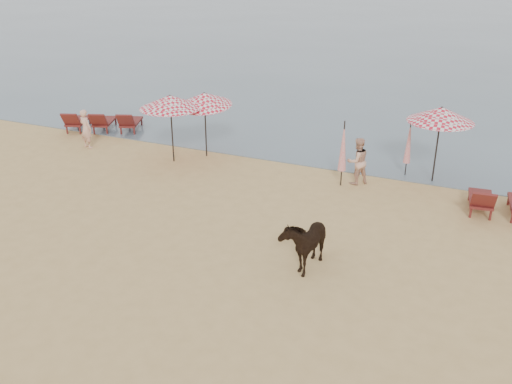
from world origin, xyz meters
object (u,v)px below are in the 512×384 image
umbrella_open_left_a (170,102)px  umbrella_open_right (441,114)px  umbrella_closed_right (409,142)px  umbrella_closed_left (343,146)px  lounger_cluster_left (103,121)px  lounger_cluster_right (502,202)px  beachgoer_right_a (357,161)px  beachgoer_left (86,129)px  cow (305,240)px  umbrella_open_left_b (205,99)px

umbrella_open_left_a → umbrella_open_right: 9.08m
umbrella_open_right → umbrella_closed_right: 1.46m
umbrella_closed_left → lounger_cluster_left: bearing=171.4°
lounger_cluster_right → beachgoer_right_a: (-4.47, 0.71, 0.34)m
beachgoer_right_a → beachgoer_left: bearing=-40.9°
lounger_cluster_right → umbrella_closed_left: 4.98m
umbrella_closed_right → lounger_cluster_right: bearing=-33.2°
beachgoer_right_a → lounger_cluster_left: bearing=-50.7°
umbrella_open_right → cow: 7.22m
umbrella_open_left_a → umbrella_closed_left: umbrella_open_left_a is taller
umbrella_open_left_b → beachgoer_right_a: bearing=-3.0°
umbrella_open_left_a → cow: (6.68, -4.96, -1.52)m
umbrella_closed_right → umbrella_closed_left: bearing=-137.1°
lounger_cluster_right → umbrella_open_right: size_ratio=0.75×
beachgoer_left → cow: bearing=168.6°
umbrella_open_right → cow: umbrella_open_right is taller
lounger_cluster_left → umbrella_closed_right: umbrella_closed_right is taller
umbrella_closed_left → umbrella_open_right: bearing=28.6°
umbrella_open_left_b → beachgoer_left: bearing=-167.8°
umbrella_open_left_b → cow: 8.42m
umbrella_open_left_b → umbrella_closed_right: bearing=8.2°
beachgoer_right_a → umbrella_open_left_a: bearing=-39.2°
lounger_cluster_right → umbrella_closed_left: (-4.88, 0.34, 0.91)m
umbrella_closed_left → beachgoer_right_a: 0.79m
lounger_cluster_left → lounger_cluster_right: lounger_cluster_left is taller
umbrella_closed_left → umbrella_open_left_a: bearing=-177.9°
umbrella_open_right → beachgoer_right_a: 2.99m
beachgoer_right_a → cow: bearing=46.4°
lounger_cluster_right → umbrella_closed_right: 3.76m
beachgoer_left → beachgoer_right_a: beachgoer_right_a is taller
lounger_cluster_right → umbrella_closed_left: umbrella_closed_left is taller
lounger_cluster_right → cow: bearing=-137.6°
umbrella_open_left_a → umbrella_open_left_b: size_ratio=0.98×
umbrella_open_left_a → umbrella_open_right: size_ratio=0.95×
lounger_cluster_right → cow: cow is taller
umbrella_closed_right → beachgoer_right_a: umbrella_closed_right is taller
umbrella_open_left_b → beachgoer_left: size_ratio=1.65×
umbrella_open_left_b → umbrella_closed_left: 5.44m
umbrella_closed_right → beachgoer_right_a: 1.95m
umbrella_open_left_b → umbrella_closed_left: (5.33, -0.71, -0.81)m
beachgoer_left → beachgoer_right_a: bearing=-162.8°
cow → beachgoer_left: 11.59m
umbrella_closed_left → umbrella_closed_right: bearing=42.9°
lounger_cluster_left → umbrella_closed_right: size_ratio=1.71×
umbrella_closed_left → cow: size_ratio=1.35×
beachgoer_right_a → umbrella_closed_right: bearing=179.0°
lounger_cluster_left → umbrella_open_right: umbrella_open_right is taller
umbrella_open_left_b → beachgoer_left: umbrella_open_left_b is taller
cow → umbrella_closed_left: bearing=100.9°
umbrella_closed_left → beachgoer_right_a: umbrella_closed_left is taller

